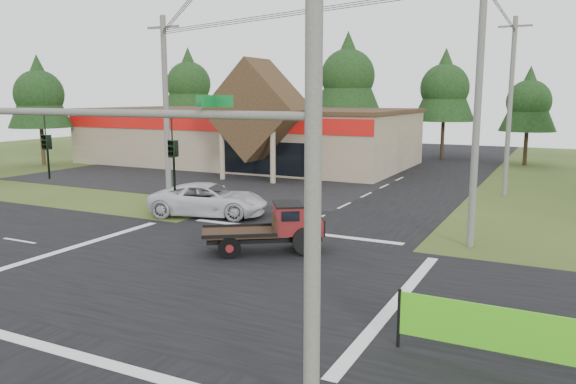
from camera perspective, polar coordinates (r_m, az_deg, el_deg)
The scene contains 19 objects.
ground at distance 20.84m, azimuth -8.20°, elevation -8.09°, with size 120.00×120.00×0.00m, color #304318.
road_ns at distance 20.84m, azimuth -8.20°, elevation -8.07°, with size 12.00×120.00×0.02m, color black.
road_ew at distance 20.84m, azimuth -8.20°, elevation -8.06°, with size 120.00×12.00×0.02m, color black.
parking_apron at distance 43.91m, azimuth -9.20°, elevation 1.31°, with size 28.00×14.00×0.02m, color black.
cvs_building at distance 53.36m, azimuth -4.15°, elevation 5.87°, with size 30.40×18.20×9.19m.
traffic_signal_mast at distance 10.56m, azimuth -5.84°, elevation -0.78°, with size 8.12×0.24×7.00m.
utility_pole_nr at distance 9.62m, azimuth 2.58°, elevation 5.52°, with size 2.00×0.30×11.00m.
utility_pole_nw at distance 31.07m, azimuth -12.27°, elevation 7.74°, with size 2.00×0.30×10.50m.
utility_pole_ne at distance 24.51m, azimuth 18.70°, elevation 8.16°, with size 2.00×0.30×11.50m.
utility_pole_n at distance 38.43m, azimuth 21.62°, elevation 8.15°, with size 2.00×0.30×11.20m.
tree_row_a at distance 69.87m, azimuth -10.07°, elevation 10.97°, with size 6.72×6.72×12.12m.
tree_row_b at distance 66.19m, azimuth -1.89°, elevation 10.03°, with size 5.60×5.60×10.10m.
tree_row_c at distance 61.18m, azimuth 6.10°, elevation 11.89°, with size 7.28×7.28×13.13m.
tree_row_d at distance 59.38m, azimuth 15.65°, elevation 10.37°, with size 6.16×6.16×11.11m.
tree_row_e at distance 56.37m, azimuth 23.28°, elevation 8.63°, with size 5.04×5.04×9.09m.
tree_side_w at distance 56.55m, azimuth -23.99°, elevation 9.26°, with size 5.60×5.60×10.10m.
antique_flatbed_truck at distance 22.98m, azimuth -2.45°, elevation -3.65°, with size 1.88×4.93×2.06m, color #5B140D, non-canonical shape.
roadside_banner at distance 14.47m, azimuth 19.94°, elevation -13.50°, with size 4.56×0.13×1.56m, color #49B618, non-canonical shape.
white_pickup at distance 30.33m, azimuth -8.03°, elevation -0.77°, with size 2.88×6.26×1.74m, color silver.
Camera 1 is at (11.38, -16.27, 6.34)m, focal length 35.00 mm.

